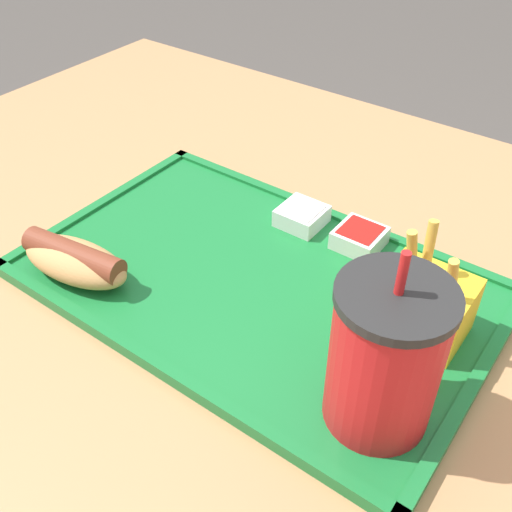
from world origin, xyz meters
The scene contains 7 objects.
dining_table centered at (0.00, 0.00, 0.36)m, with size 1.27×0.97×0.72m.
food_tray centered at (0.02, -0.03, 0.72)m, with size 0.47×0.30×0.01m.
soda_cup centered at (-0.15, 0.05, 0.79)m, with size 0.09×0.09×0.17m.
hot_dog_far centered at (0.17, 0.08, 0.75)m, with size 0.13×0.07×0.04m.
fries_carton centered at (-0.15, -0.06, 0.76)m, with size 0.08×0.06×0.12m.
sauce_cup_mayo centered at (0.04, -0.13, 0.74)m, with size 0.05×0.05×0.02m.
sauce_cup_ketchup centered at (-0.04, -0.14, 0.74)m, with size 0.05×0.05×0.02m.
Camera 1 is at (-0.25, 0.35, 1.14)m, focal length 42.00 mm.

